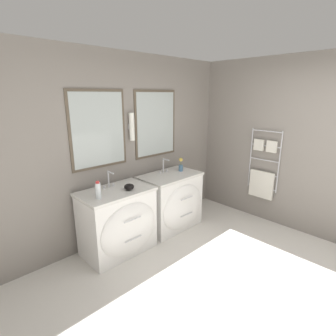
{
  "coord_description": "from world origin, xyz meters",
  "views": [
    {
      "loc": [
        -2.16,
        -0.77,
        2.04
      ],
      "look_at": [
        0.13,
        1.59,
        1.11
      ],
      "focal_mm": 28.0,
      "sensor_mm": 36.0,
      "label": 1
    }
  ],
  "objects": [
    {
      "name": "wall_right",
      "position": [
        1.87,
        1.02,
        1.29
      ],
      "size": [
        0.13,
        4.4,
        2.6
      ],
      "color": "gray",
      "rests_on": "ground_plane"
    },
    {
      "name": "toiletry_bottle",
      "position": [
        -0.76,
        1.84,
        0.96
      ],
      "size": [
        0.07,
        0.07,
        0.21
      ],
      "color": "silver",
      "rests_on": "vanity_left"
    },
    {
      "name": "faucet_left",
      "position": [
        -0.46,
        2.08,
        0.98
      ],
      "size": [
        0.17,
        0.14,
        0.23
      ],
      "color": "silver",
      "rests_on": "vanity_left"
    },
    {
      "name": "faucet_right",
      "position": [
        0.52,
        2.08,
        0.98
      ],
      "size": [
        0.17,
        0.14,
        0.23
      ],
      "color": "silver",
      "rests_on": "vanity_right"
    },
    {
      "name": "vanity_right",
      "position": [
        0.52,
        1.9,
        0.44
      ],
      "size": [
        0.93,
        0.65,
        0.86
      ],
      "color": "white",
      "rests_on": "ground_plane"
    },
    {
      "name": "flower_vase",
      "position": [
        0.77,
        1.96,
        0.96
      ],
      "size": [
        0.07,
        0.07,
        0.22
      ],
      "color": "teal",
      "rests_on": "vanity_right"
    },
    {
      "name": "wall_back",
      "position": [
        0.0,
        2.3,
        1.31
      ],
      "size": [
        5.28,
        0.15,
        2.6
      ],
      "color": "gray",
      "rests_on": "ground_plane"
    },
    {
      "name": "vanity_left",
      "position": [
        -0.46,
        1.9,
        0.44
      ],
      "size": [
        0.93,
        0.65,
        0.86
      ],
      "color": "white",
      "rests_on": "ground_plane"
    },
    {
      "name": "ground_plane",
      "position": [
        0.0,
        0.0,
        0.0
      ],
      "size": [
        16.0,
        16.0,
        0.0
      ],
      "primitive_type": "plane",
      "color": "silver"
    },
    {
      "name": "amenity_bowl",
      "position": [
        -0.32,
        1.83,
        0.9
      ],
      "size": [
        0.13,
        0.13,
        0.08
      ],
      "color": "black",
      "rests_on": "vanity_left"
    }
  ]
}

